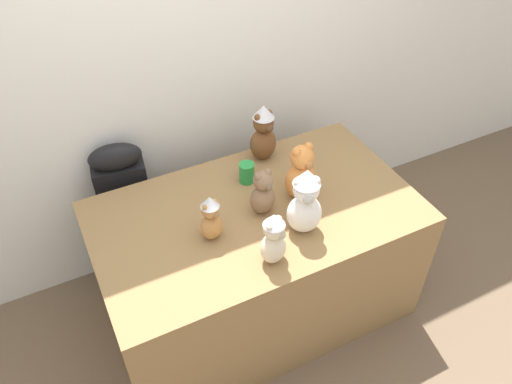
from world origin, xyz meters
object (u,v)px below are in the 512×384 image
display_table (256,262)px  teddy_bear_mocha (263,193)px  instrument_case (128,211)px  party_cup_green (247,173)px  teddy_bear_snow (305,202)px  teddy_bear_cream (274,238)px  teddy_bear_ginger (301,173)px  teddy_bear_caramel (211,218)px  teddy_bear_chestnut (263,133)px

display_table → teddy_bear_mocha: size_ratio=6.41×
instrument_case → party_cup_green: 0.77m
teddy_bear_mocha → teddy_bear_snow: size_ratio=0.70×
teddy_bear_snow → teddy_bear_cream: bearing=-133.8°
instrument_case → party_cup_green: bearing=-24.2°
instrument_case → teddy_bear_snow: teddy_bear_snow is taller
display_table → instrument_case: instrument_case is taller
display_table → teddy_bear_cream: bearing=-103.2°
instrument_case → teddy_bear_ginger: 1.07m
teddy_bear_cream → teddy_bear_caramel: bearing=101.9°
instrument_case → party_cup_green: (0.58, -0.37, 0.34)m
display_table → teddy_bear_snow: size_ratio=4.47×
party_cup_green → display_table: bearing=-104.5°
instrument_case → teddy_bear_caramel: 0.82m
party_cup_green → instrument_case: bearing=147.6°
display_table → teddy_bear_snow: bearing=-56.7°
teddy_bear_snow → teddy_bear_ginger: bearing=84.3°
teddy_bear_caramel → teddy_bear_snow: teddy_bear_snow is taller
teddy_bear_chestnut → teddy_bear_snow: bearing=-110.2°
teddy_bear_mocha → party_cup_green: bearing=72.9°
teddy_bear_caramel → teddy_bear_cream: bearing=-72.2°
teddy_bear_cream → instrument_case: bearing=91.5°
instrument_case → teddy_bear_chestnut: bearing=-8.8°
teddy_bear_ginger → teddy_bear_chestnut: 0.37m
teddy_bear_ginger → teddy_bear_cream: (-0.32, -0.32, -0.01)m
teddy_bear_snow → party_cup_green: bearing=121.4°
display_table → teddy_bear_ginger: size_ratio=5.12×
display_table → teddy_bear_mocha: (0.03, -0.02, 0.50)m
instrument_case → teddy_bear_cream: 1.10m
teddy_bear_mocha → teddy_bear_caramel: (-0.29, -0.05, 0.00)m
teddy_bear_snow → teddy_bear_caramel: bearing=-179.4°
teddy_bear_ginger → teddy_bear_caramel: bearing=179.5°
teddy_bear_caramel → teddy_bear_cream: teddy_bear_cream is taller
instrument_case → display_table: bearing=-40.2°
teddy_bear_ginger → teddy_bear_snow: size_ratio=0.87×
instrument_case → teddy_bear_snow: size_ratio=2.65×
party_cup_green → teddy_bear_ginger: bearing=-49.9°
instrument_case → teddy_bear_caramel: bearing=-59.9°
teddy_bear_chestnut → teddy_bear_cream: 0.74m
teddy_bear_chestnut → teddy_bear_mocha: bearing=-129.3°
display_table → teddy_bear_caramel: (-0.26, -0.07, 0.50)m
teddy_bear_mocha → teddy_bear_chestnut: (0.20, 0.38, 0.05)m
display_table → teddy_bear_chestnut: (0.23, 0.36, 0.55)m
teddy_bear_mocha → teddy_bear_cream: size_ratio=0.90×
display_table → party_cup_green: party_cup_green is taller
teddy_bear_ginger → teddy_bear_snow: teddy_bear_snow is taller
teddy_bear_chestnut → party_cup_green: teddy_bear_chestnut is taller
teddy_bear_ginger → party_cup_green: size_ratio=2.85×
party_cup_green → teddy_bear_mocha: bearing=-97.2°
teddy_bear_caramel → teddy_bear_snow: (0.40, -0.15, 0.05)m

